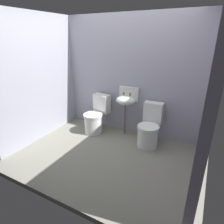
# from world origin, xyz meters

# --- Properties ---
(ground_plane) EXTENTS (3.29, 2.43, 0.08)m
(ground_plane) POSITION_xyz_m (0.00, 0.00, -0.04)
(ground_plane) COLOR slate
(wall_back) EXTENTS (3.29, 0.10, 2.37)m
(wall_back) POSITION_xyz_m (0.00, 1.07, 1.18)
(wall_back) COLOR #9998AB
(wall_back) RESTS_ON ground
(wall_left) EXTENTS (0.10, 2.23, 2.37)m
(wall_left) POSITION_xyz_m (-1.50, 0.10, 1.18)
(wall_left) COLOR #9898A7
(wall_left) RESTS_ON ground
(wall_right) EXTENTS (0.10, 2.23, 2.37)m
(wall_right) POSITION_xyz_m (1.50, 0.10, 1.18)
(wall_right) COLOR #A198AB
(wall_right) RESTS_ON ground
(toilet_left) EXTENTS (0.47, 0.64, 0.78)m
(toilet_left) POSITION_xyz_m (-0.61, 0.67, 0.32)
(toilet_left) COLOR silver
(toilet_left) RESTS_ON ground
(toilet_right) EXTENTS (0.41, 0.60, 0.78)m
(toilet_right) POSITION_xyz_m (0.58, 0.67, 0.32)
(toilet_right) COLOR silver
(toilet_right) RESTS_ON ground
(sink) EXTENTS (0.42, 0.34, 0.99)m
(sink) POSITION_xyz_m (0.01, 0.85, 0.75)
(sink) COLOR #6C565A
(sink) RESTS_ON ground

